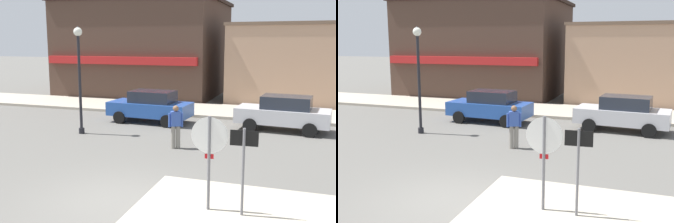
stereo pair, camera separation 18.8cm
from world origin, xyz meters
TOP-DOWN VIEW (x-y plane):
  - ground_plane at (0.00, 0.00)m, footprint 160.00×160.00m
  - kerb_far at (0.00, 13.20)m, footprint 80.00×4.00m
  - stop_sign at (2.34, -0.01)m, footprint 0.82×0.09m
  - one_way_sign at (3.11, -0.07)m, footprint 0.60×0.07m
  - lamp_post at (-4.70, 6.16)m, footprint 0.36×0.36m
  - parked_car_nearest at (-2.76, 9.36)m, footprint 4.09×2.05m
  - parked_car_second at (3.47, 9.56)m, footprint 4.15×2.17m
  - pedestrian_crossing_near at (-0.12, 5.20)m, footprint 0.53×0.35m
  - building_corner_shop at (-7.21, 19.92)m, footprint 11.43×9.94m
  - building_storefront_left_near at (4.10, 18.24)m, footprint 9.14×5.54m

SIDE VIEW (x-z plane):
  - ground_plane at x=0.00m, z-range 0.00..0.00m
  - kerb_far at x=0.00m, z-range 0.00..0.15m
  - parked_car_nearest at x=-2.76m, z-range 0.03..1.59m
  - parked_car_second at x=3.47m, z-range 0.03..1.59m
  - pedestrian_crossing_near at x=-0.12m, z-range 0.06..1.67m
  - one_way_sign at x=3.11m, z-range 0.28..2.38m
  - stop_sign at x=2.34m, z-range 0.37..2.67m
  - building_storefront_left_near at x=4.10m, z-range 0.00..5.06m
  - lamp_post at x=-4.70m, z-range 0.69..5.23m
  - building_corner_shop at x=-7.21m, z-range 0.00..6.92m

